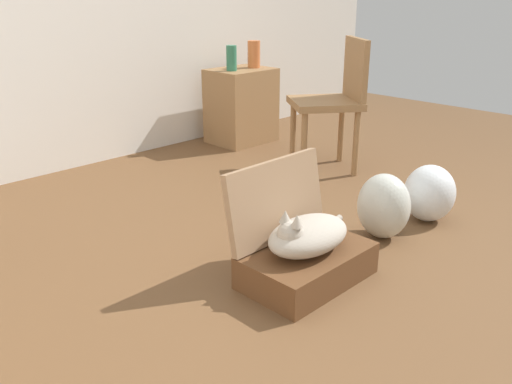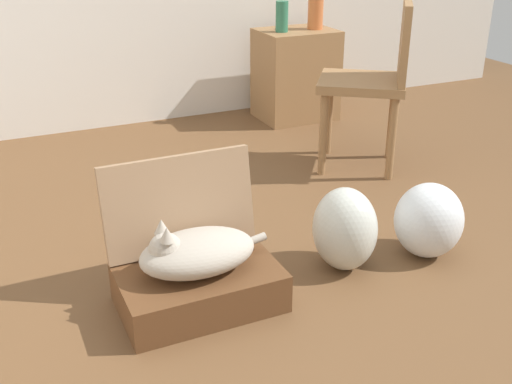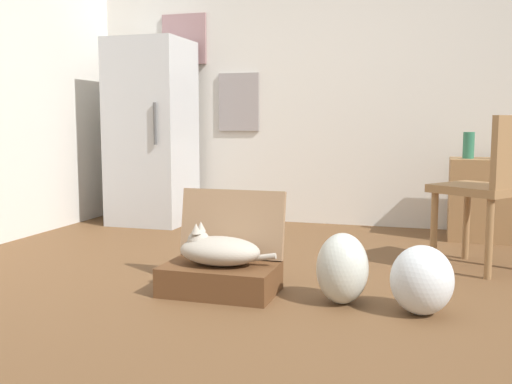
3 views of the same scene
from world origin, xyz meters
The scene contains 12 objects.
ground_plane centered at (0.00, 0.00, 0.00)m, with size 7.68×7.68×0.00m, color brown.
wall_back centered at (-0.01, 2.26, 1.30)m, with size 6.40×0.15×2.60m.
suitcase_base centered at (-0.38, -0.13, 0.08)m, with size 0.60×0.38×0.15m, color brown.
suitcase_lid centered at (-0.38, 0.08, 0.34)m, with size 0.60×0.38×0.04m, color #9B7756.
cat centered at (-0.39, -0.12, 0.24)m, with size 0.52×0.28×0.22m.
plastic_bag_white centered at (0.28, -0.11, 0.18)m, with size 0.26×0.29×0.36m, color silver.
plastic_bag_clear centered at (0.66, -0.17, 0.17)m, with size 0.30×0.29×0.33m, color silver.
refrigerator centered at (-1.74, 1.80, 0.82)m, with size 0.66×0.66×1.64m.
side_table centered at (1.08, 1.85, 0.32)m, with size 0.53×0.42×0.63m, color olive.
vase_tall centered at (0.95, 1.82, 0.73)m, with size 0.09×0.09×0.20m, color #2D7051.
vase_short centered at (1.21, 1.83, 0.74)m, with size 0.11×0.11×0.22m, color #CC6B38.
chair centered at (1.03, 0.81, 0.53)m, with size 0.64×0.63×0.95m.
Camera 3 is at (0.70, -3.00, 0.91)m, focal length 41.29 mm.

